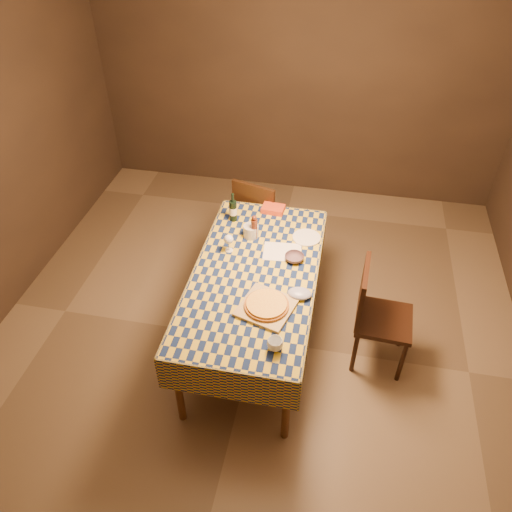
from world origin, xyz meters
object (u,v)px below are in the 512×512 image
at_px(pizza, 267,304).
at_px(chair_right, 375,311).
at_px(chair_far, 259,216).
at_px(dining_table, 255,281).
at_px(cutting_board, 267,307).
at_px(wine_bottle, 233,210).
at_px(white_plate, 306,238).
at_px(bowl, 294,258).

relative_size(pizza, chair_right, 0.45).
height_order(chair_far, chair_right, same).
bearing_deg(chair_right, dining_table, -178.93).
relative_size(dining_table, cutting_board, 5.19).
height_order(dining_table, wine_bottle, wine_bottle).
bearing_deg(chair_far, cutting_board, -77.16).
bearing_deg(white_plate, chair_right, -39.18).
bearing_deg(white_plate, wine_bottle, 168.04).
bearing_deg(bowl, pizza, -102.43).
xyz_separation_m(cutting_board, chair_right, (0.78, 0.36, -0.26)).
bearing_deg(cutting_board, pizza, 0.00).
height_order(dining_table, bowl, bowl).
distance_m(bowl, white_plate, 0.30).
xyz_separation_m(cutting_board, white_plate, (0.18, 0.84, -0.00)).
bearing_deg(bowl, white_plate, 78.17).
height_order(dining_table, chair_far, chair_far).
height_order(bowl, white_plate, bowl).
relative_size(pizza, white_plate, 1.80).
xyz_separation_m(chair_far, chair_right, (1.10, -1.06, 0.00)).
relative_size(dining_table, bowl, 12.31).
height_order(dining_table, white_plate, white_plate).
height_order(pizza, bowl, pizza).
xyz_separation_m(bowl, wine_bottle, (-0.59, 0.43, 0.08)).
bearing_deg(dining_table, pizza, -66.06).
relative_size(chair_far, chair_right, 1.00).
bearing_deg(chair_right, bowl, 163.75).
relative_size(dining_table, wine_bottle, 6.98).
height_order(pizza, wine_bottle, wine_bottle).
distance_m(dining_table, chair_far, 1.11).
height_order(cutting_board, bowl, bowl).
distance_m(pizza, white_plate, 0.86).
distance_m(chair_far, chair_right, 1.53).
distance_m(white_plate, chair_far, 0.81).
relative_size(dining_table, white_plate, 7.99).
relative_size(cutting_board, wine_bottle, 1.35).
relative_size(dining_table, pizza, 4.43).
bearing_deg(wine_bottle, chair_far, 72.09).
distance_m(dining_table, bowl, 0.36).
bearing_deg(wine_bottle, pizza, -64.62).
bearing_deg(wine_bottle, bowl, -36.31).
xyz_separation_m(cutting_board, pizza, (0.00, 0.00, 0.03)).
xyz_separation_m(cutting_board, bowl, (0.12, 0.55, 0.01)).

